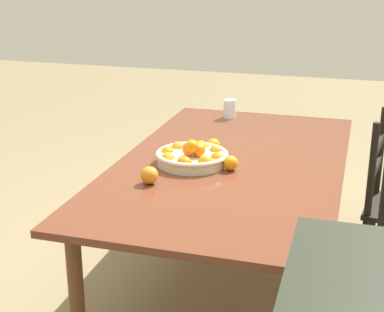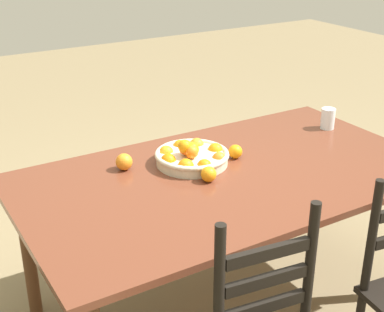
% 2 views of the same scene
% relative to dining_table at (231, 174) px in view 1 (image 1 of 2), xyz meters
% --- Properties ---
extents(ground_plane, '(12.00, 12.00, 0.00)m').
position_rel_dining_table_xyz_m(ground_plane, '(0.00, 0.00, -0.67)').
color(ground_plane, '#806F4E').
extents(dining_table, '(1.91, 1.08, 0.74)m').
position_rel_dining_table_xyz_m(dining_table, '(0.00, 0.00, 0.00)').
color(dining_table, brown).
rests_on(dining_table, ground).
extents(fruit_bowl, '(0.35, 0.35, 0.14)m').
position_rel_dining_table_xyz_m(fruit_bowl, '(0.09, -0.17, 0.11)').
color(fruit_bowl, beige).
rests_on(fruit_bowl, dining_table).
extents(orange_loose_0, '(0.08, 0.08, 0.08)m').
position_rel_dining_table_xyz_m(orange_loose_0, '(0.39, -0.28, 0.11)').
color(orange_loose_0, orange).
rests_on(orange_loose_0, dining_table).
extents(orange_loose_1, '(0.07, 0.07, 0.07)m').
position_rel_dining_table_xyz_m(orange_loose_1, '(-0.12, -0.12, 0.10)').
color(orange_loose_1, orange).
rests_on(orange_loose_1, dining_table).
extents(orange_loose_2, '(0.07, 0.07, 0.07)m').
position_rel_dining_table_xyz_m(orange_loose_2, '(0.12, 0.02, 0.10)').
color(orange_loose_2, orange).
rests_on(orange_loose_2, dining_table).
extents(drinking_glass, '(0.08, 0.08, 0.11)m').
position_rel_dining_table_xyz_m(drinking_glass, '(-0.79, -0.19, 0.13)').
color(drinking_glass, silver).
rests_on(drinking_glass, dining_table).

